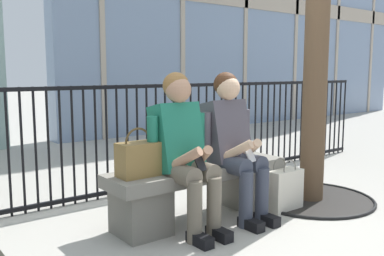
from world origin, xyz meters
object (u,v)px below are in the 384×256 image
at_px(seated_person_with_phone, 184,147).
at_px(shopping_bag, 284,189).
at_px(handbag_on_bench, 138,159).
at_px(seated_person_companion, 233,140).
at_px(stone_bench, 199,187).

relative_size(seated_person_with_phone, shopping_bag, 2.63).
height_order(handbag_on_bench, shopping_bag, handbag_on_bench).
relative_size(seated_person_with_phone, seated_person_companion, 1.00).
bearing_deg(handbag_on_bench, seated_person_with_phone, -19.95).
bearing_deg(shopping_bag, handbag_on_bench, 168.40).
height_order(stone_bench, handbag_on_bench, handbag_on_bench).
bearing_deg(seated_person_companion, seated_person_with_phone, 180.00).
distance_m(stone_bench, seated_person_with_phone, 0.47).
bearing_deg(shopping_bag, stone_bench, 159.08).
bearing_deg(stone_bench, seated_person_companion, -26.95).
height_order(seated_person_with_phone, shopping_bag, seated_person_with_phone).
bearing_deg(shopping_bag, seated_person_companion, 162.51).
height_order(stone_bench, seated_person_with_phone, seated_person_with_phone).
bearing_deg(handbag_on_bench, stone_bench, 0.99).
relative_size(stone_bench, handbag_on_bench, 4.41).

